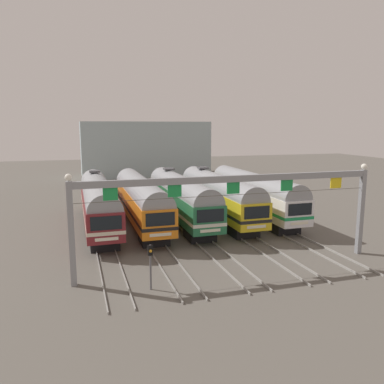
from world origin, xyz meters
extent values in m
plane|color=#5B564F|center=(0.00, 0.00, 0.00)|extent=(160.00, 160.00, 0.00)
cube|color=gray|center=(-8.86, 17.00, 0.07)|extent=(0.07, 70.00, 0.15)
cube|color=gray|center=(-7.42, 17.00, 0.07)|extent=(0.07, 70.00, 0.15)
cube|color=gray|center=(-4.79, 17.00, 0.07)|extent=(0.07, 70.00, 0.15)
cube|color=gray|center=(-3.35, 17.00, 0.07)|extent=(0.07, 70.00, 0.15)
cube|color=gray|center=(-0.72, 17.00, 0.07)|extent=(0.07, 70.00, 0.15)
cube|color=gray|center=(0.72, 17.00, 0.07)|extent=(0.07, 70.00, 0.15)
cube|color=gray|center=(3.35, 17.00, 0.07)|extent=(0.07, 70.00, 0.15)
cube|color=gray|center=(4.79, 17.00, 0.07)|extent=(0.07, 70.00, 0.15)
cube|color=gray|center=(7.42, 17.00, 0.07)|extent=(0.07, 70.00, 0.15)
cube|color=gray|center=(8.86, 17.00, 0.07)|extent=(0.07, 70.00, 0.15)
cube|color=maroon|center=(-8.14, 0.00, 2.23)|extent=(2.85, 18.00, 2.35)
cube|color=beige|center=(-8.14, 0.00, 1.87)|extent=(2.88, 18.02, 0.28)
cylinder|color=gray|center=(-8.14, 0.00, 3.40)|extent=(2.74, 17.64, 2.74)
cube|color=black|center=(-8.14, -9.02, 2.70)|extent=(2.28, 0.06, 1.03)
cube|color=silver|center=(-8.14, -9.02, 1.47)|extent=(1.71, 0.05, 0.24)
cube|color=black|center=(-8.14, -6.30, 0.53)|extent=(2.28, 2.60, 1.05)
cube|color=black|center=(-8.14, 6.30, 0.53)|extent=(2.28, 2.60, 1.05)
cube|color=#4C4C51|center=(-8.14, 5.04, 4.95)|extent=(1.10, 1.10, 0.20)
cube|color=orange|center=(-4.07, 0.00, 2.23)|extent=(2.85, 18.00, 2.35)
cube|color=black|center=(-4.07, 0.00, 1.87)|extent=(2.88, 18.02, 0.28)
cylinder|color=gray|center=(-4.07, 0.00, 3.40)|extent=(2.74, 17.64, 2.74)
cube|color=black|center=(-4.07, -9.02, 2.70)|extent=(2.28, 0.06, 1.03)
cube|color=silver|center=(-4.07, -9.02, 1.47)|extent=(1.71, 0.05, 0.24)
cube|color=black|center=(-4.07, -6.30, 0.53)|extent=(2.28, 2.60, 1.05)
cube|color=black|center=(-4.07, 6.30, 0.53)|extent=(2.28, 2.60, 1.05)
cube|color=#236B42|center=(0.00, 0.00, 2.23)|extent=(2.85, 18.00, 2.35)
cube|color=silver|center=(0.00, 0.00, 1.87)|extent=(2.88, 18.02, 0.28)
cylinder|color=gray|center=(0.00, 0.00, 3.40)|extent=(2.74, 17.64, 2.74)
cube|color=black|center=(0.00, -9.02, 2.70)|extent=(2.28, 0.06, 1.03)
cube|color=silver|center=(0.00, -9.02, 1.47)|extent=(1.71, 0.05, 0.24)
cube|color=black|center=(0.00, -6.30, 0.53)|extent=(2.28, 2.60, 1.05)
cube|color=black|center=(0.00, 6.30, 0.53)|extent=(2.28, 2.60, 1.05)
cube|color=#4C4C51|center=(0.00, 5.04, 4.95)|extent=(1.10, 1.10, 0.20)
cube|color=gold|center=(4.07, 0.00, 2.23)|extent=(2.85, 18.00, 2.35)
cube|color=black|center=(4.07, 0.00, 1.87)|extent=(2.88, 18.02, 0.28)
cylinder|color=gray|center=(4.07, 0.00, 3.40)|extent=(2.74, 17.64, 2.74)
cube|color=black|center=(4.07, -9.02, 2.70)|extent=(2.28, 0.06, 1.03)
cube|color=silver|center=(4.07, -9.02, 1.47)|extent=(1.71, 0.05, 0.24)
cube|color=black|center=(4.07, -6.30, 0.53)|extent=(2.28, 2.60, 1.05)
cube|color=black|center=(4.07, 6.30, 0.53)|extent=(2.28, 2.60, 1.05)
cube|color=#4C4C51|center=(4.07, 5.04, 4.95)|extent=(1.10, 1.10, 0.20)
cube|color=white|center=(8.14, 0.00, 2.23)|extent=(2.85, 18.00, 2.35)
cube|color=#198C4C|center=(8.14, 0.00, 1.87)|extent=(2.88, 18.02, 0.28)
cylinder|color=gray|center=(8.14, 0.00, 3.40)|extent=(2.74, 17.64, 2.74)
cube|color=black|center=(8.14, -9.02, 2.70)|extent=(2.28, 0.06, 1.03)
cube|color=silver|center=(8.14, -9.02, 1.47)|extent=(1.71, 0.05, 0.24)
cube|color=black|center=(8.14, -6.30, 0.53)|extent=(2.28, 2.60, 1.05)
cube|color=black|center=(8.14, 6.30, 0.53)|extent=(2.28, 2.60, 1.05)
cube|color=gray|center=(-10.54, -13.50, 3.25)|extent=(0.36, 0.36, 6.50)
cube|color=gray|center=(10.54, -13.50, 3.25)|extent=(0.36, 0.36, 6.50)
cube|color=gray|center=(0.00, -13.50, 6.25)|extent=(21.08, 0.32, 0.44)
cube|color=#198C3F|center=(-8.14, -13.50, 5.63)|extent=(0.90, 0.08, 0.80)
cube|color=#198C3F|center=(-4.07, -13.50, 5.63)|extent=(0.90, 0.08, 0.80)
cube|color=#198C3F|center=(0.00, -13.50, 5.63)|extent=(0.90, 0.08, 0.80)
cube|color=#198C3F|center=(4.07, -13.50, 5.63)|extent=(0.90, 0.08, 0.80)
cube|color=yellow|center=(8.14, -13.50, 5.63)|extent=(0.90, 0.08, 0.80)
sphere|color=white|center=(-10.54, -13.50, 6.75)|extent=(0.44, 0.44, 0.44)
sphere|color=white|center=(10.54, -13.50, 6.75)|extent=(0.44, 0.44, 0.44)
cylinder|color=#3F382D|center=(0.00, -13.50, 5.15)|extent=(21.08, 0.03, 0.03)
cylinder|color=#59595E|center=(-6.10, -15.49, 1.41)|extent=(0.12, 0.12, 2.81)
cube|color=black|center=(-6.10, -15.49, 2.46)|extent=(0.28, 0.24, 0.60)
sphere|color=orange|center=(-6.10, -15.63, 2.46)|extent=(0.18, 0.18, 0.18)
cube|color=#9EB2B7|center=(3.36, 39.39, 5.26)|extent=(24.46, 10.00, 10.52)
camera|label=1|loc=(-10.16, -37.34, 9.76)|focal=36.30mm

